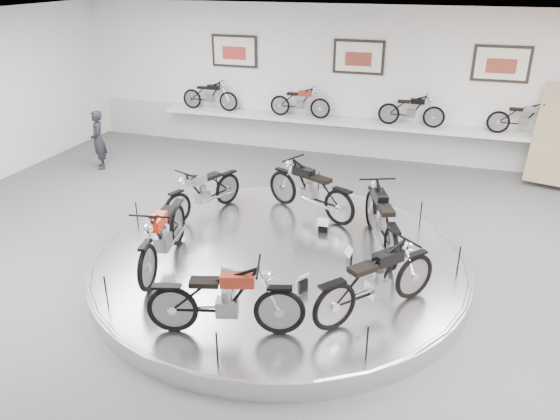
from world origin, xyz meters
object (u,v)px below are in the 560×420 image
(bike_b, at_px, (310,189))
(bike_e, at_px, (225,299))
(display_platform, at_px, (279,263))
(bike_d, at_px, (163,234))
(visitor, at_px, (98,140))
(bike_a, at_px, (381,218))
(bike_c, at_px, (203,191))
(shelf, at_px, (353,123))
(bike_f, at_px, (377,280))

(bike_b, relative_size, bike_e, 1.03)
(display_platform, distance_m, bike_d, 2.06)
(bike_e, bearing_deg, visitor, 120.01)
(display_platform, relative_size, bike_a, 3.35)
(bike_c, distance_m, visitor, 4.79)
(shelf, relative_size, bike_d, 5.75)
(display_platform, distance_m, visitor, 7.11)
(bike_a, relative_size, bike_e, 1.06)
(bike_c, distance_m, bike_f, 4.48)
(visitor, bearing_deg, display_platform, 21.66)
(bike_c, bearing_deg, shelf, -179.08)
(bike_a, height_order, bike_f, bike_a)
(shelf, height_order, bike_d, bike_d)
(bike_e, bearing_deg, display_platform, 73.82)
(display_platform, distance_m, bike_b, 1.97)
(visitor, bearing_deg, bike_b, 36.18)
(bike_d, relative_size, bike_e, 1.06)
(bike_c, relative_size, bike_f, 0.92)
(bike_a, distance_m, visitor, 8.16)
(bike_e, relative_size, bike_f, 0.97)
(bike_c, bearing_deg, bike_b, 129.97)
(bike_e, bearing_deg, bike_a, 47.14)
(bike_a, height_order, bike_d, same)
(bike_f, distance_m, visitor, 9.27)
(bike_e, height_order, visitor, visitor)
(shelf, xyz_separation_m, bike_f, (1.83, -7.59, -0.15))
(shelf, distance_m, bike_b, 4.57)
(bike_d, relative_size, visitor, 1.25)
(shelf, bearing_deg, bike_f, -76.42)
(shelf, distance_m, bike_a, 5.76)
(bike_d, height_order, visitor, visitor)
(bike_f, xyz_separation_m, visitor, (-7.94, 4.79, -0.08))
(display_platform, xyz_separation_m, bike_c, (-1.97, 1.17, 0.65))
(bike_c, bearing_deg, bike_f, 79.76)
(bike_b, relative_size, bike_c, 1.09)
(display_platform, xyz_separation_m, visitor, (-6.10, 3.60, 0.61))
(shelf, bearing_deg, display_platform, -90.00)
(bike_a, bearing_deg, shelf, -5.63)
(bike_c, xyz_separation_m, visitor, (-4.13, 2.43, -0.04))
(bike_a, bearing_deg, bike_d, 96.33)
(bike_b, bearing_deg, bike_a, 173.38)
(shelf, bearing_deg, bike_c, -110.63)
(bike_c, relative_size, visitor, 1.12)
(display_platform, bearing_deg, shelf, 90.00)
(bike_a, relative_size, bike_c, 1.12)
(bike_a, distance_m, bike_e, 3.53)
(bike_a, relative_size, bike_f, 1.03)
(shelf, relative_size, bike_e, 6.07)
(bike_a, bearing_deg, bike_c, 63.53)
(bike_b, bearing_deg, bike_e, 114.86)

